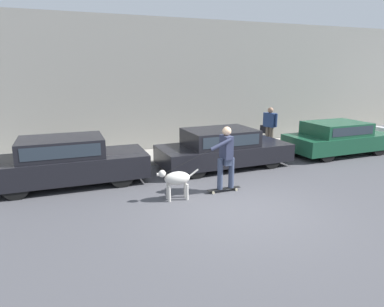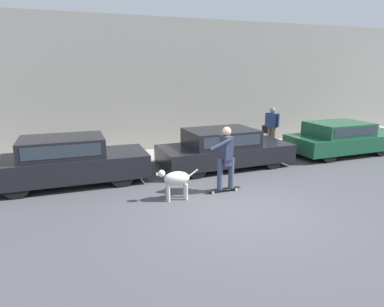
% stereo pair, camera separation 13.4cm
% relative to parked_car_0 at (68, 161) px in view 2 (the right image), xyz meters
% --- Properties ---
extents(ground_plane, '(36.00, 36.00, 0.00)m').
position_rel_parked_car_0_xyz_m(ground_plane, '(3.56, -3.29, -0.65)').
color(ground_plane, '#47474C').
extents(back_wall, '(32.00, 0.30, 4.95)m').
position_rel_parked_car_0_xyz_m(back_wall, '(3.56, 2.99, 1.82)').
color(back_wall, gray).
rests_on(back_wall, ground_plane).
extents(sidewalk_curb, '(30.00, 1.84, 0.13)m').
position_rel_parked_car_0_xyz_m(sidewalk_curb, '(3.56, 1.90, -0.59)').
color(sidewalk_curb, '#A39E93').
rests_on(sidewalk_curb, ground_plane).
extents(parked_car_0, '(4.21, 1.73, 1.34)m').
position_rel_parked_car_0_xyz_m(parked_car_0, '(0.00, 0.00, 0.00)').
color(parked_car_0, black).
rests_on(parked_car_0, ground_plane).
extents(parked_car_1, '(4.31, 1.85, 1.26)m').
position_rel_parked_car_0_xyz_m(parked_car_1, '(4.76, -0.00, -0.04)').
color(parked_car_1, black).
rests_on(parked_car_1, ground_plane).
extents(parked_car_2, '(3.98, 1.80, 1.22)m').
position_rel_parked_car_0_xyz_m(parked_car_2, '(9.55, -0.00, -0.05)').
color(parked_car_2, black).
rests_on(parked_car_2, ground_plane).
extents(dog, '(1.05, 0.39, 0.78)m').
position_rel_parked_car_0_xyz_m(dog, '(2.40, -2.17, -0.13)').
color(dog, beige).
rests_on(dog, ground_plane).
extents(skateboarder, '(2.15, 0.59, 1.72)m').
position_rel_parked_car_0_xyz_m(skateboarder, '(3.77, -2.10, 0.33)').
color(skateboarder, beige).
rests_on(skateboarder, ground_plane).
extents(pedestrian_with_bag, '(0.41, 0.69, 1.53)m').
position_rel_parked_car_0_xyz_m(pedestrian_with_bag, '(7.66, 1.70, 0.31)').
color(pedestrian_with_bag, brown).
rests_on(pedestrian_with_bag, sidewalk_curb).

